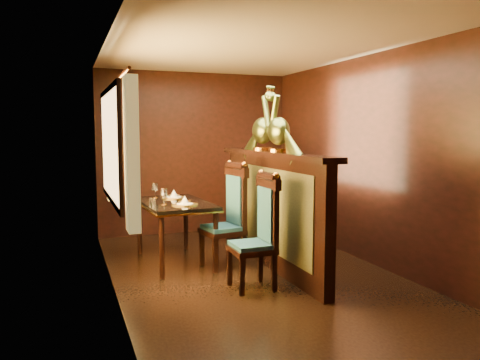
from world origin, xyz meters
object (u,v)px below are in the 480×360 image
Objects in this scene: chair_right at (231,212)px; peacock_right at (263,119)px; dining_table at (174,207)px; chair_left at (262,227)px; peacock_left at (279,119)px.

peacock_right reaches higher than chair_right.
chair_right is (0.59, -0.37, -0.03)m from dining_table.
chair_left reaches higher than dining_table.
peacock_right is (0.40, 0.92, 1.12)m from chair_left.
peacock_left is at bearing -39.60° from dining_table.
peacock_right is (0.43, 0.08, 1.09)m from chair_right.
chair_right is 1.18m from peacock_right.
peacock_right is at bearing 2.39° from chair_right.
peacock_right reaches higher than chair_left.
chair_right is at bearing 139.35° from peacock_left.
peacock_left is (0.40, 0.46, 1.11)m from chair_left.
dining_table is 1.10× the size of chair_left.
dining_table is 1.76× the size of peacock_left.
dining_table is 1.36m from chair_left.
peacock_right is at bearing -19.50° from dining_table.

